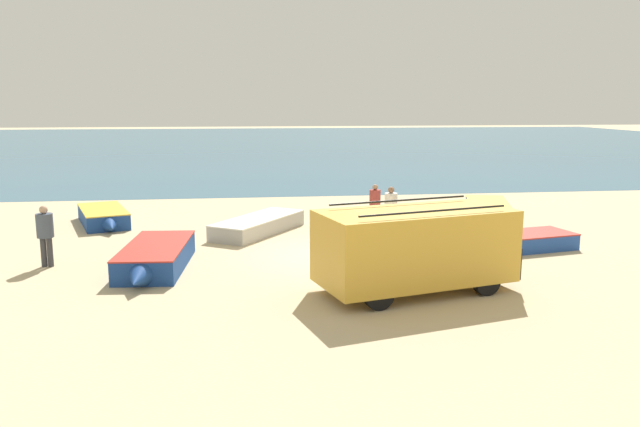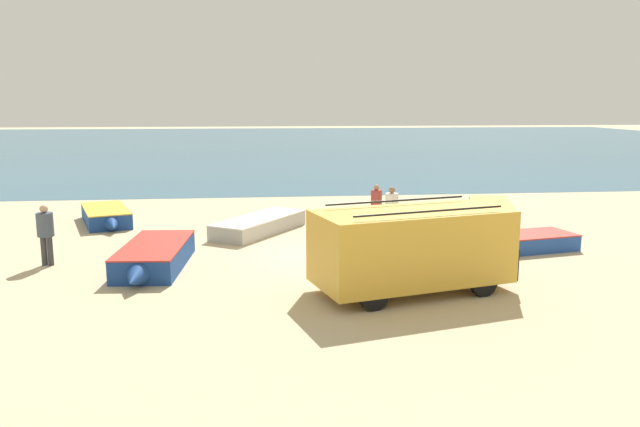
{
  "view_description": "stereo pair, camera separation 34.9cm",
  "coord_description": "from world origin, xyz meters",
  "px_view_note": "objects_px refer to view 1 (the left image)",
  "views": [
    {
      "loc": [
        -2.64,
        -18.43,
        4.66
      ],
      "look_at": [
        -0.12,
        1.71,
        1.0
      ],
      "focal_mm": 35.0,
      "sensor_mm": 36.0,
      "label": 1
    },
    {
      "loc": [
        -2.29,
        -18.47,
        4.66
      ],
      "look_at": [
        -0.12,
        1.71,
        1.0
      ],
      "focal_mm": 35.0,
      "sensor_mm": 36.0,
      "label": 2
    }
  ],
  "objects_px": {
    "parked_van": "(416,246)",
    "fisherman_1": "(391,206)",
    "fishing_rowboat_1": "(104,217)",
    "fishing_rowboat_3": "(488,211)",
    "fishing_rowboat_4": "(155,257)",
    "fishing_rowboat_2": "(261,224)",
    "fishing_rowboat_0": "(507,243)",
    "fisherman_0": "(45,230)",
    "fisherman_2": "(375,201)"
  },
  "relations": [
    {
      "from": "parked_van",
      "to": "fishing_rowboat_3",
      "type": "bearing_deg",
      "value": 43.76
    },
    {
      "from": "fishing_rowboat_0",
      "to": "fisherman_0",
      "type": "height_order",
      "value": "fisherman_0"
    },
    {
      "from": "fisherman_0",
      "to": "fisherman_1",
      "type": "bearing_deg",
      "value": -69.38
    },
    {
      "from": "fishing_rowboat_4",
      "to": "parked_van",
      "type": "bearing_deg",
      "value": 70.6
    },
    {
      "from": "fishing_rowboat_1",
      "to": "fishing_rowboat_4",
      "type": "relative_size",
      "value": 0.92
    },
    {
      "from": "fishing_rowboat_0",
      "to": "fishing_rowboat_2",
      "type": "xyz_separation_m",
      "value": [
        -7.64,
        3.83,
        0.02
      ]
    },
    {
      "from": "fishing_rowboat_2",
      "to": "fisherman_2",
      "type": "bearing_deg",
      "value": -48.2
    },
    {
      "from": "fishing_rowboat_2",
      "to": "fisherman_0",
      "type": "height_order",
      "value": "fisherman_0"
    },
    {
      "from": "fishing_rowboat_2",
      "to": "fishing_rowboat_3",
      "type": "bearing_deg",
      "value": -46.47
    },
    {
      "from": "fishing_rowboat_1",
      "to": "fishing_rowboat_0",
      "type": "bearing_deg",
      "value": 47.63
    },
    {
      "from": "fisherman_1",
      "to": "fishing_rowboat_2",
      "type": "bearing_deg",
      "value": 162.25
    },
    {
      "from": "fisherman_2",
      "to": "fisherman_1",
      "type": "bearing_deg",
      "value": -50.23
    },
    {
      "from": "fishing_rowboat_2",
      "to": "fisherman_1",
      "type": "relative_size",
      "value": 2.79
    },
    {
      "from": "fishing_rowboat_1",
      "to": "fisherman_2",
      "type": "bearing_deg",
      "value": 62.8
    },
    {
      "from": "fishing_rowboat_1",
      "to": "fishing_rowboat_3",
      "type": "xyz_separation_m",
      "value": [
        15.14,
        -0.58,
        0.02
      ]
    },
    {
      "from": "fisherman_0",
      "to": "fishing_rowboat_3",
      "type": "bearing_deg",
      "value": -65.06
    },
    {
      "from": "fishing_rowboat_4",
      "to": "fisherman_1",
      "type": "relative_size",
      "value": 2.76
    },
    {
      "from": "parked_van",
      "to": "fishing_rowboat_4",
      "type": "distance_m",
      "value": 7.34
    },
    {
      "from": "fishing_rowboat_1",
      "to": "fishing_rowboat_2",
      "type": "relative_size",
      "value": 0.91
    },
    {
      "from": "fishing_rowboat_3",
      "to": "fishing_rowboat_1",
      "type": "bearing_deg",
      "value": -75.49
    },
    {
      "from": "fishing_rowboat_2",
      "to": "fisherman_0",
      "type": "xyz_separation_m",
      "value": [
        -6.21,
        -4.06,
        0.78
      ]
    },
    {
      "from": "fishing_rowboat_1",
      "to": "fishing_rowboat_4",
      "type": "height_order",
      "value": "fishing_rowboat_4"
    },
    {
      "from": "fishing_rowboat_0",
      "to": "fisherman_0",
      "type": "relative_size",
      "value": 2.92
    },
    {
      "from": "fishing_rowboat_1",
      "to": "fisherman_0",
      "type": "bearing_deg",
      "value": -21.21
    },
    {
      "from": "fishing_rowboat_0",
      "to": "fishing_rowboat_4",
      "type": "xyz_separation_m",
      "value": [
        -10.74,
        -0.89,
        0.08
      ]
    },
    {
      "from": "fishing_rowboat_0",
      "to": "fisherman_0",
      "type": "bearing_deg",
      "value": -10.84
    },
    {
      "from": "fisherman_0",
      "to": "fishing_rowboat_4",
      "type": "bearing_deg",
      "value": -97.1
    },
    {
      "from": "parked_van",
      "to": "fishing_rowboat_4",
      "type": "relative_size",
      "value": 1.1
    },
    {
      "from": "fishing_rowboat_1",
      "to": "fisherman_1",
      "type": "xyz_separation_m",
      "value": [
        10.48,
        -3.17,
        0.72
      ]
    },
    {
      "from": "parked_van",
      "to": "fisherman_1",
      "type": "bearing_deg",
      "value": 67.02
    },
    {
      "from": "parked_van",
      "to": "fishing_rowboat_0",
      "type": "distance_m",
      "value": 5.62
    },
    {
      "from": "parked_van",
      "to": "fishing_rowboat_1",
      "type": "height_order",
      "value": "parked_van"
    },
    {
      "from": "fishing_rowboat_4",
      "to": "fisherman_2",
      "type": "xyz_separation_m",
      "value": [
        7.43,
        5.31,
        0.61
      ]
    },
    {
      "from": "parked_van",
      "to": "fishing_rowboat_2",
      "type": "relative_size",
      "value": 1.08
    },
    {
      "from": "fishing_rowboat_0",
      "to": "fisherman_2",
      "type": "bearing_deg",
      "value": -64.88
    },
    {
      "from": "fishing_rowboat_0",
      "to": "fishing_rowboat_1",
      "type": "relative_size",
      "value": 1.19
    },
    {
      "from": "fishing_rowboat_0",
      "to": "fisherman_2",
      "type": "height_order",
      "value": "fisherman_2"
    },
    {
      "from": "fisherman_2",
      "to": "fisherman_0",
      "type": "bearing_deg",
      "value": -124.07
    },
    {
      "from": "fishing_rowboat_3",
      "to": "fisherman_2",
      "type": "relative_size",
      "value": 3.07
    },
    {
      "from": "parked_van",
      "to": "fishing_rowboat_2",
      "type": "xyz_separation_m",
      "value": [
        -3.59,
        7.63,
        -0.86
      ]
    },
    {
      "from": "fishing_rowboat_3",
      "to": "fisherman_0",
      "type": "xyz_separation_m",
      "value": [
        -15.41,
        -5.59,
        0.74
      ]
    },
    {
      "from": "parked_van",
      "to": "fisherman_1",
      "type": "relative_size",
      "value": 3.03
    },
    {
      "from": "fishing_rowboat_3",
      "to": "fisherman_2",
      "type": "bearing_deg",
      "value": -62.28
    },
    {
      "from": "fishing_rowboat_4",
      "to": "fisherman_1",
      "type": "bearing_deg",
      "value": 119.68
    },
    {
      "from": "fishing_rowboat_3",
      "to": "fisherman_2",
      "type": "distance_m",
      "value": 5.01
    },
    {
      "from": "fisherman_0",
      "to": "fisherman_1",
      "type": "xyz_separation_m",
      "value": [
        10.75,
        3.01,
        -0.03
      ]
    },
    {
      "from": "parked_van",
      "to": "fisherman_2",
      "type": "relative_size",
      "value": 3.28
    },
    {
      "from": "fisherman_1",
      "to": "fisherman_0",
      "type": "bearing_deg",
      "value": -169.08
    },
    {
      "from": "fishing_rowboat_2",
      "to": "fisherman_1",
      "type": "distance_m",
      "value": 4.72
    },
    {
      "from": "fishing_rowboat_2",
      "to": "fisherman_1",
      "type": "height_order",
      "value": "fisherman_1"
    }
  ]
}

